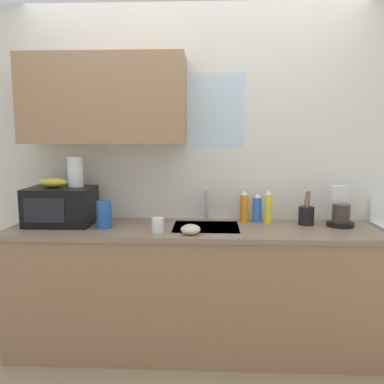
% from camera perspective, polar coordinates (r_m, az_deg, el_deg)
% --- Properties ---
extents(kitchen_wall_assembly, '(3.34, 0.42, 2.50)m').
position_cam_1_polar(kitchen_wall_assembly, '(3.04, -2.32, 4.93)').
color(kitchen_wall_assembly, silver).
rests_on(kitchen_wall_assembly, ground).
extents(counter_unit, '(2.57, 0.63, 0.90)m').
position_cam_1_polar(counter_unit, '(2.93, 0.03, -13.54)').
color(counter_unit, '#9E7551').
rests_on(counter_unit, ground).
extents(sink_faucet, '(0.03, 0.03, 0.22)m').
position_cam_1_polar(sink_faucet, '(3.00, 2.07, -1.98)').
color(sink_faucet, '#B2B5BA').
rests_on(sink_faucet, counter_unit).
extents(microwave, '(0.46, 0.35, 0.27)m').
position_cam_1_polar(microwave, '(3.01, -18.33, -1.92)').
color(microwave, black).
rests_on(microwave, counter_unit).
extents(banana_bunch, '(0.20, 0.11, 0.07)m').
position_cam_1_polar(banana_bunch, '(3.01, -19.35, 1.29)').
color(banana_bunch, gold).
rests_on(banana_bunch, microwave).
extents(paper_towel_roll, '(0.11, 0.11, 0.22)m').
position_cam_1_polar(paper_towel_roll, '(2.99, -16.39, 2.84)').
color(paper_towel_roll, white).
rests_on(paper_towel_roll, microwave).
extents(coffee_maker, '(0.19, 0.21, 0.28)m').
position_cam_1_polar(coffee_maker, '(3.02, 20.41, -2.57)').
color(coffee_maker, black).
rests_on(coffee_maker, counter_unit).
extents(dish_soap_bottle_orange, '(0.06, 0.06, 0.24)m').
position_cam_1_polar(dish_soap_bottle_orange, '(2.96, 7.49, -2.16)').
color(dish_soap_bottle_orange, orange).
rests_on(dish_soap_bottle_orange, counter_unit).
extents(dish_soap_bottle_blue, '(0.07, 0.07, 0.22)m').
position_cam_1_polar(dish_soap_bottle_blue, '(3.00, 9.33, -2.31)').
color(dish_soap_bottle_blue, blue).
rests_on(dish_soap_bottle_blue, counter_unit).
extents(dish_soap_bottle_yellow, '(0.06, 0.06, 0.25)m').
position_cam_1_polar(dish_soap_bottle_yellow, '(2.94, 10.88, -2.22)').
color(dish_soap_bottle_yellow, yellow).
rests_on(dish_soap_bottle_yellow, counter_unit).
extents(cereal_canister, '(0.10, 0.10, 0.19)m').
position_cam_1_polar(cereal_canister, '(2.82, -12.52, -3.19)').
color(cereal_canister, '#2659A5').
rests_on(cereal_canister, counter_unit).
extents(mug_white, '(0.08, 0.08, 0.09)m').
position_cam_1_polar(mug_white, '(2.67, -4.93, -4.70)').
color(mug_white, white).
rests_on(mug_white, counter_unit).
extents(utensil_crock, '(0.11, 0.11, 0.25)m').
position_cam_1_polar(utensil_crock, '(2.98, 16.09, -3.23)').
color(utensil_crock, black).
rests_on(utensil_crock, counter_unit).
extents(small_bowl, '(0.13, 0.13, 0.06)m').
position_cam_1_polar(small_bowl, '(2.59, -0.25, -5.39)').
color(small_bowl, beige).
rests_on(small_bowl, counter_unit).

